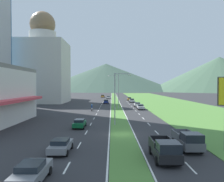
% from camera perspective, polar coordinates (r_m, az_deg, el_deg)
% --- Properties ---
extents(ground_plane, '(600.00, 600.00, 0.00)m').
position_cam_1_polar(ground_plane, '(32.41, 2.49, -10.73)').
color(ground_plane, '#2D2D30').
extents(grass_median, '(3.20, 240.00, 0.06)m').
position_cam_1_polar(grass_median, '(91.92, 0.87, -2.90)').
color(grass_median, '#518438').
rests_on(grass_median, ground_plane).
extents(grass_verge_right, '(24.00, 240.00, 0.06)m').
position_cam_1_polar(grass_verge_right, '(94.50, 13.47, -2.82)').
color(grass_verge_right, '#518438').
rests_on(grass_verge_right, ground_plane).
extents(lane_dash_left_1, '(0.16, 2.80, 0.01)m').
position_cam_1_polar(lane_dash_left_1, '(20.35, -11.09, -18.09)').
color(lane_dash_left_1, silver).
rests_on(lane_dash_left_1, ground_plane).
extents(lane_dash_left_2, '(0.16, 2.80, 0.01)m').
position_cam_1_polar(lane_dash_left_2, '(27.12, -8.10, -13.12)').
color(lane_dash_left_2, silver).
rests_on(lane_dash_left_2, ground_plane).
extents(lane_dash_left_3, '(0.16, 2.80, 0.01)m').
position_cam_1_polar(lane_dash_left_3, '(34.06, -6.37, -10.14)').
color(lane_dash_left_3, silver).
rests_on(lane_dash_left_3, ground_plane).
extents(lane_dash_left_4, '(0.16, 2.80, 0.01)m').
position_cam_1_polar(lane_dash_left_4, '(41.07, -5.25, -8.16)').
color(lane_dash_left_4, silver).
rests_on(lane_dash_left_4, ground_plane).
extents(lane_dash_left_5, '(0.16, 2.80, 0.01)m').
position_cam_1_polar(lane_dash_left_5, '(48.13, -4.46, -6.76)').
color(lane_dash_left_5, silver).
rests_on(lane_dash_left_5, ground_plane).
extents(lane_dash_left_6, '(0.16, 2.80, 0.01)m').
position_cam_1_polar(lane_dash_left_6, '(55.22, -3.88, -5.72)').
color(lane_dash_left_6, silver).
rests_on(lane_dash_left_6, ground_plane).
extents(lane_dash_left_7, '(0.16, 2.80, 0.01)m').
position_cam_1_polar(lane_dash_left_7, '(62.33, -3.43, -4.92)').
color(lane_dash_left_7, silver).
rests_on(lane_dash_left_7, ground_plane).
extents(lane_dash_left_8, '(0.16, 2.80, 0.01)m').
position_cam_1_polar(lane_dash_left_8, '(69.45, -3.07, -4.28)').
color(lane_dash_left_8, silver).
rests_on(lane_dash_left_8, ground_plane).
extents(lane_dash_left_9, '(0.16, 2.80, 0.01)m').
position_cam_1_polar(lane_dash_left_9, '(76.58, -2.78, -3.76)').
color(lane_dash_left_9, silver).
rests_on(lane_dash_left_9, ground_plane).
extents(lane_dash_left_10, '(0.16, 2.80, 0.01)m').
position_cam_1_polar(lane_dash_left_10, '(83.72, -2.54, -3.32)').
color(lane_dash_left_10, silver).
rests_on(lane_dash_left_10, ground_plane).
extents(lane_dash_left_11, '(0.16, 2.80, 0.01)m').
position_cam_1_polar(lane_dash_left_11, '(90.86, -2.34, -2.96)').
color(lane_dash_left_11, silver).
rests_on(lane_dash_left_11, ground_plane).
extents(lane_dash_left_12, '(0.16, 2.80, 0.01)m').
position_cam_1_polar(lane_dash_left_12, '(98.01, -2.17, -2.65)').
color(lane_dash_left_12, silver).
rests_on(lane_dash_left_12, ground_plane).
extents(lane_dash_right_1, '(0.16, 2.80, 0.01)m').
position_cam_1_polar(lane_dash_right_1, '(21.03, 18.84, -17.49)').
color(lane_dash_right_1, silver).
rests_on(lane_dash_right_1, ground_plane).
extents(lane_dash_right_2, '(0.16, 2.80, 0.01)m').
position_cam_1_polar(lane_dash_right_2, '(27.63, 13.92, -12.87)').
color(lane_dash_right_2, silver).
rests_on(lane_dash_right_2, ground_plane).
extents(lane_dash_right_3, '(0.16, 2.80, 0.01)m').
position_cam_1_polar(lane_dash_right_3, '(34.47, 11.01, -10.01)').
color(lane_dash_right_3, silver).
rests_on(lane_dash_right_3, ground_plane).
extents(lane_dash_right_4, '(0.16, 2.80, 0.01)m').
position_cam_1_polar(lane_dash_right_4, '(41.41, 9.10, -8.09)').
color(lane_dash_right_4, silver).
rests_on(lane_dash_right_4, ground_plane).
extents(lane_dash_right_5, '(0.16, 2.80, 0.01)m').
position_cam_1_polar(lane_dash_right_5, '(48.43, 7.75, -6.72)').
color(lane_dash_right_5, silver).
rests_on(lane_dash_right_5, ground_plane).
extents(lane_dash_right_6, '(0.16, 2.80, 0.01)m').
position_cam_1_polar(lane_dash_right_6, '(55.48, 6.75, -5.70)').
color(lane_dash_right_6, silver).
rests_on(lane_dash_right_6, ground_plane).
extents(lane_dash_right_7, '(0.16, 2.80, 0.01)m').
position_cam_1_polar(lane_dash_right_7, '(62.56, 5.97, -4.90)').
color(lane_dash_right_7, silver).
rests_on(lane_dash_right_7, ground_plane).
extents(lane_dash_right_8, '(0.16, 2.80, 0.01)m').
position_cam_1_polar(lane_dash_right_8, '(69.65, 5.36, -4.27)').
color(lane_dash_right_8, silver).
rests_on(lane_dash_right_8, ground_plane).
extents(lane_dash_right_9, '(0.16, 2.80, 0.01)m').
position_cam_1_polar(lane_dash_right_9, '(76.76, 4.86, -3.75)').
color(lane_dash_right_9, silver).
rests_on(lane_dash_right_9, ground_plane).
extents(lane_dash_right_10, '(0.16, 2.80, 0.01)m').
position_cam_1_polar(lane_dash_right_10, '(83.89, 4.45, -3.32)').
color(lane_dash_right_10, silver).
rests_on(lane_dash_right_10, ground_plane).
extents(lane_dash_right_11, '(0.16, 2.80, 0.01)m').
position_cam_1_polar(lane_dash_right_11, '(91.01, 4.10, -2.96)').
color(lane_dash_right_11, silver).
rests_on(lane_dash_right_11, ground_plane).
extents(lane_dash_right_12, '(0.16, 2.80, 0.01)m').
position_cam_1_polar(lane_dash_right_12, '(98.15, 3.80, -2.65)').
color(lane_dash_right_12, silver).
rests_on(lane_dash_right_12, ground_plane).
extents(edge_line_median_left, '(0.16, 240.00, 0.01)m').
position_cam_1_polar(edge_line_median_left, '(91.91, -0.22, -2.91)').
color(edge_line_median_left, silver).
rests_on(edge_line_median_left, ground_plane).
extents(edge_line_median_right, '(0.16, 240.00, 0.01)m').
position_cam_1_polar(edge_line_median_right, '(91.97, 1.96, -2.91)').
color(edge_line_median_right, silver).
rests_on(edge_line_median_right, ground_plane).
extents(domed_building, '(18.94, 18.94, 36.54)m').
position_cam_1_polar(domed_building, '(97.55, -16.69, 5.96)').
color(domed_building, beige).
rests_on(domed_building, ground_plane).
extents(midrise_colored, '(17.83, 17.83, 20.00)m').
position_cam_1_polar(midrise_colored, '(123.17, -17.19, 2.75)').
color(midrise_colored, '#B7B2A8').
rests_on(midrise_colored, ground_plane).
extents(hill_far_left, '(121.60, 121.60, 26.41)m').
position_cam_1_polar(hill_far_left, '(301.96, -15.99, 2.47)').
color(hill_far_left, '#516B56').
rests_on(hill_far_left, ground_plane).
extents(hill_far_center, '(190.00, 190.00, 36.97)m').
position_cam_1_polar(hill_far_center, '(315.96, -1.48, 3.43)').
color(hill_far_center, '#3D5647').
rests_on(hill_far_center, ground_plane).
extents(hill_far_right, '(178.03, 178.03, 42.67)m').
position_cam_1_polar(hill_far_right, '(316.20, 24.99, 3.82)').
color(hill_far_right, '#47664C').
rests_on(hill_far_right, ground_plane).
extents(street_lamp_near, '(2.89, 0.37, 8.96)m').
position_cam_1_polar(street_lamp_near, '(39.37, 1.19, -1.01)').
color(street_lamp_near, '#99999E').
rests_on(street_lamp_near, ground_plane).
extents(street_lamp_mid, '(3.24, 0.49, 9.95)m').
position_cam_1_polar(street_lamp_mid, '(67.01, 1.35, 0.41)').
color(street_lamp_mid, '#99999E').
rests_on(street_lamp_mid, ground_plane).
extents(car_0, '(1.99, 4.30, 1.37)m').
position_cam_1_polar(car_0, '(24.53, -12.56, -12.98)').
color(car_0, slate).
rests_on(car_0, ground_plane).
extents(car_1, '(2.03, 4.31, 1.52)m').
position_cam_1_polar(car_1, '(94.35, 4.95, -2.34)').
color(car_1, '#B2B2B7').
rests_on(car_1, ground_plane).
extents(car_2, '(1.89, 4.59, 1.46)m').
position_cam_1_polar(car_2, '(66.45, 7.07, -3.89)').
color(car_2, '#B2B2B7').
rests_on(car_2, ground_plane).
extents(car_3, '(1.89, 4.12, 1.47)m').
position_cam_1_polar(car_3, '(87.91, -1.45, -2.61)').
color(car_3, navy).
rests_on(car_3, ground_plane).
extents(car_4, '(2.01, 4.26, 1.42)m').
position_cam_1_polar(car_4, '(74.70, 6.30, -3.32)').
color(car_4, silver).
rests_on(car_4, ground_plane).
extents(car_5, '(1.86, 4.16, 1.49)m').
position_cam_1_polar(car_5, '(105.99, 4.32, -1.95)').
color(car_5, '#C6842D').
rests_on(car_5, ground_plane).
extents(car_6, '(1.98, 4.14, 1.62)m').
position_cam_1_polar(car_6, '(131.71, -2.29, -1.29)').
color(car_6, '#C6842D').
rests_on(car_6, ground_plane).
extents(car_7, '(1.97, 4.48, 1.45)m').
position_cam_1_polar(car_7, '(17.89, -19.25, -18.36)').
color(car_7, slate).
rests_on(car_7, ground_plane).
extents(car_8, '(2.00, 4.67, 1.36)m').
position_cam_1_polar(car_8, '(120.26, -0.91, -1.58)').
color(car_8, silver).
rests_on(car_8, ground_plane).
extents(car_9, '(1.86, 4.49, 1.39)m').
position_cam_1_polar(car_9, '(37.82, -8.00, -7.89)').
color(car_9, '#0C5128').
rests_on(car_9, ground_plane).
extents(pickup_truck_0, '(2.18, 5.40, 2.00)m').
position_cam_1_polar(pickup_truck_0, '(21.95, 12.94, -13.97)').
color(pickup_truck_0, black).
rests_on(pickup_truck_0, ground_plane).
extents(pickup_truck_1, '(2.18, 5.40, 2.00)m').
position_cam_1_polar(pickup_truck_1, '(26.12, 18.22, -11.53)').
color(pickup_truck_1, '#515459').
rests_on(pickup_truck_1, ground_plane).
extents(motorcycle_rider, '(0.36, 2.00, 1.80)m').
position_cam_1_polar(motorcycle_rider, '(62.27, -4.99, -4.24)').
color(motorcycle_rider, black).
rests_on(motorcycle_rider, ground_plane).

